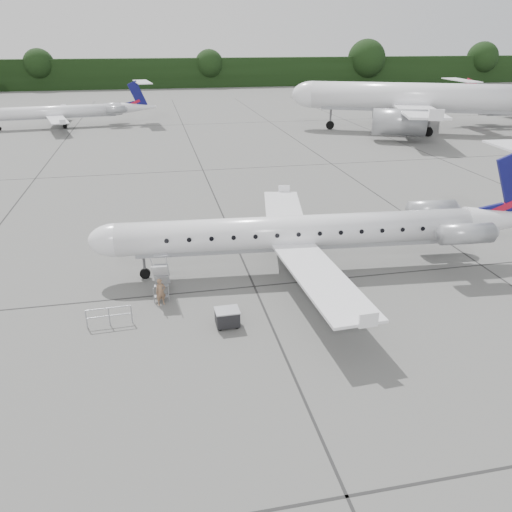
{
  "coord_description": "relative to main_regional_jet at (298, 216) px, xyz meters",
  "views": [
    {
      "loc": [
        -8.4,
        -22.98,
        13.42
      ],
      "look_at": [
        -3.3,
        1.79,
        2.3
      ],
      "focal_mm": 35.0,
      "sensor_mm": 36.0,
      "label": 1
    }
  ],
  "objects": [
    {
      "name": "passenger",
      "position": [
        -8.44,
        -2.81,
        -2.79
      ],
      "size": [
        0.64,
        0.51,
        1.54
      ],
      "primitive_type": "imported",
      "rotation": [
        0.0,
        0.0,
        0.28
      ],
      "color": "#816046",
      "rests_on": "ground"
    },
    {
      "name": "safety_railing",
      "position": [
        -11.07,
        -4.47,
        -3.05
      ],
      "size": [
        2.2,
        0.18,
        1.0
      ],
      "primitive_type": null,
      "rotation": [
        0.0,
        0.0,
        0.04
      ],
      "color": "#9A9CA2",
      "rests_on": "ground"
    },
    {
      "name": "ground",
      "position": [
        0.2,
        -4.3,
        -3.55
      ],
      "size": [
        320.0,
        320.0,
        0.0
      ],
      "primitive_type": "plane",
      "color": "slate",
      "rests_on": "ground"
    },
    {
      "name": "airstair",
      "position": [
        -8.35,
        -1.55,
        -2.44
      ],
      "size": [
        1.01,
        2.29,
        2.23
      ],
      "primitive_type": null,
      "rotation": [
        0.0,
        0.0,
        -0.07
      ],
      "color": "white",
      "rests_on": "ground"
    },
    {
      "name": "bg_narrowbody",
      "position": [
        31.12,
        44.24,
        3.65
      ],
      "size": [
        48.42,
        42.71,
        14.41
      ],
      "primitive_type": null,
      "rotation": [
        0.0,
        0.0,
        -0.42
      ],
      "color": "white",
      "rests_on": "ground"
    },
    {
      "name": "treeline",
      "position": [
        0.2,
        125.7,
        0.45
      ],
      "size": [
        260.0,
        4.0,
        8.0
      ],
      "primitive_type": "cube",
      "color": "black",
      "rests_on": "ground"
    },
    {
      "name": "main_regional_jet",
      "position": [
        0.0,
        0.0,
        0.0
      ],
      "size": [
        29.12,
        21.95,
        7.11
      ],
      "primitive_type": null,
      "rotation": [
        0.0,
        0.0,
        -0.07
      ],
      "color": "white",
      "rests_on": "ground"
    },
    {
      "name": "bg_regional_left",
      "position": [
        -22.91,
        59.72,
        -0.14
      ],
      "size": [
        28.24,
        21.95,
        6.83
      ],
      "primitive_type": null,
      "rotation": [
        0.0,
        0.0,
        0.13
      ],
      "color": "white",
      "rests_on": "ground"
    },
    {
      "name": "baggage_cart",
      "position": [
        -5.25,
        -5.75,
        -3.05
      ],
      "size": [
        1.18,
        0.96,
        1.01
      ],
      "primitive_type": null,
      "rotation": [
        0.0,
        0.0,
        0.02
      ],
      "color": "black",
      "rests_on": "ground"
    }
  ]
}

